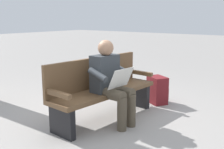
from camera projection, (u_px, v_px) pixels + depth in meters
The scene contains 4 objects.
ground_plane at pixel (105, 119), 4.08m from camera, with size 40.00×40.00×0.00m, color gray.
bench_near at pixel (102, 88), 4.03m from camera, with size 1.83×0.60×0.90m.
person_seated at pixel (111, 80), 3.80m from camera, with size 0.59×0.59×1.18m.
backpack at pixel (157, 90), 4.79m from camera, with size 0.39×0.42×0.47m.
Camera 1 is at (2.99, 2.44, 1.49)m, focal length 44.04 mm.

